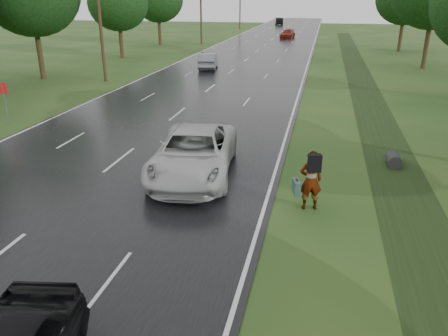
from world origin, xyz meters
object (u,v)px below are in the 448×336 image
road_sign (4,95)px  silver_sedan (208,61)px  white_pickup (194,153)px  pedestrian (310,180)px

road_sign → silver_sedan: road_sign is taller
white_pickup → silver_sedan: 26.72m
road_sign → silver_sedan: bearing=74.1°
pedestrian → white_pickup: bearing=-39.0°
road_sign → pedestrian: (16.68, -6.85, -0.59)m
silver_sedan → white_pickup: bearing=94.6°
white_pickup → pedestrian: bearing=-30.3°
silver_sedan → road_sign: bearing=65.5°
pedestrian → silver_sedan: bearing=-84.6°
road_sign → white_pickup: road_sign is taller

